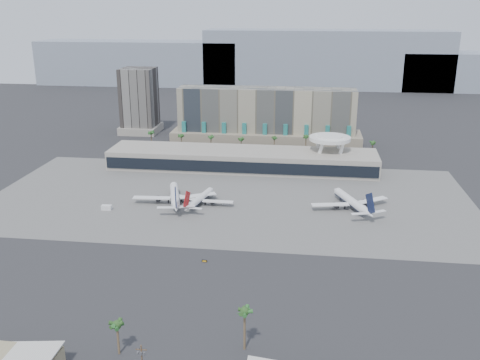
# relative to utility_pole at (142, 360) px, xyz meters

# --- Properties ---
(ground) EXTENTS (900.00, 900.00, 0.00)m
(ground) POSITION_rel_utility_pole_xyz_m (2.00, 96.09, -7.14)
(ground) COLOR #232326
(ground) RESTS_ON ground
(apron_pad) EXTENTS (260.00, 130.00, 0.06)m
(apron_pad) POSITION_rel_utility_pole_xyz_m (2.00, 151.09, -7.11)
(apron_pad) COLOR #5B5B59
(apron_pad) RESTS_ON ground
(mountain_ridge) EXTENTS (680.00, 60.00, 70.00)m
(mountain_ridge) POSITION_rel_utility_pole_xyz_m (29.88, 566.09, 22.75)
(mountain_ridge) COLOR gray
(mountain_ridge) RESTS_ON ground
(hotel) EXTENTS (140.00, 30.00, 42.00)m
(hotel) POSITION_rel_utility_pole_xyz_m (12.00, 270.50, 9.67)
(hotel) COLOR tan
(hotel) RESTS_ON ground
(office_tower) EXTENTS (30.00, 30.00, 52.00)m
(office_tower) POSITION_rel_utility_pole_xyz_m (-93.00, 296.09, 15.80)
(office_tower) COLOR black
(office_tower) RESTS_ON ground
(terminal) EXTENTS (170.00, 32.50, 14.50)m
(terminal) POSITION_rel_utility_pole_xyz_m (2.00, 205.93, -0.63)
(terminal) COLOR #A9A194
(terminal) RESTS_ON ground
(saucer_structure) EXTENTS (26.00, 26.00, 21.89)m
(saucer_structure) POSITION_rel_utility_pole_xyz_m (57.00, 212.09, 11.31)
(saucer_structure) COLOR white
(saucer_structure) RESTS_ON ground
(palm_row) EXTENTS (157.80, 2.80, 13.10)m
(palm_row) POSITION_rel_utility_pole_xyz_m (9.00, 241.09, 3.36)
(palm_row) COLOR brown
(palm_row) RESTS_ON ground
(utility_pole) EXTENTS (3.20, 0.85, 12.00)m
(utility_pole) POSITION_rel_utility_pole_xyz_m (0.00, 0.00, 0.00)
(utility_pole) COLOR #4C3826
(utility_pole) RESTS_ON ground
(airliner_left) EXTENTS (43.17, 44.75, 15.83)m
(airliner_left) POSITION_rel_utility_pole_xyz_m (-25.44, 139.17, -3.15)
(airliner_left) COLOR white
(airliner_left) RESTS_ON ground
(airliner_centre) EXTENTS (35.39, 36.79, 12.87)m
(airliner_centre) POSITION_rel_utility_pole_xyz_m (-11.90, 138.75, -3.90)
(airliner_centre) COLOR white
(airliner_centre) RESTS_ON ground
(airliner_right) EXTENTS (40.27, 41.49, 15.23)m
(airliner_right) POSITION_rel_utility_pole_xyz_m (66.87, 142.76, -3.30)
(airliner_right) COLOR white
(airliner_right) RESTS_ON ground
(service_vehicle_a) EXTENTS (5.21, 2.62, 2.52)m
(service_vehicle_a) POSITION_rel_utility_pole_xyz_m (-57.81, 124.92, -5.88)
(service_vehicle_a) COLOR silver
(service_vehicle_a) RESTS_ON ground
(service_vehicle_b) EXTENTS (3.52, 2.06, 1.79)m
(service_vehicle_b) POSITION_rel_utility_pole_xyz_m (1.30, 140.76, -6.25)
(service_vehicle_b) COLOR white
(service_vehicle_b) RESTS_ON ground
(taxiway_sign) EXTENTS (2.19, 0.47, 0.99)m
(taxiway_sign) POSITION_rel_utility_pole_xyz_m (3.05, 74.01, -6.65)
(taxiway_sign) COLOR black
(taxiway_sign) RESTS_ON ground
(near_palm_a) EXTENTS (6.00, 6.00, 11.46)m
(near_palm_a) POSITION_rel_utility_pole_xyz_m (-11.04, 11.46, 1.50)
(near_palm_a) COLOR brown
(near_palm_a) RESTS_ON ground
(near_palm_b) EXTENTS (6.00, 6.00, 14.65)m
(near_palm_b) POSITION_rel_utility_pole_xyz_m (26.29, 18.56, 4.61)
(near_palm_b) COLOR brown
(near_palm_b) RESTS_ON ground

